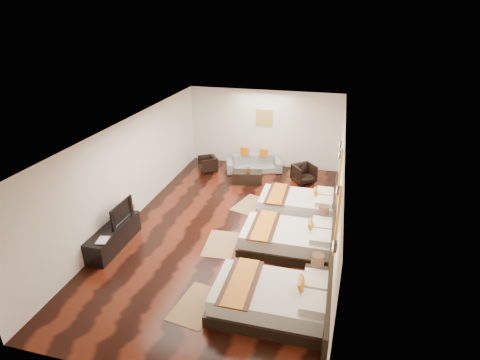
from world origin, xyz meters
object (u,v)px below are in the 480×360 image
(bed_mid, at_px, (289,239))
(nightstand_a, at_px, (316,280))
(tv_console, at_px, (114,237))
(figurine, at_px, (128,206))
(armchair_left, at_px, (208,164))
(bed_far, at_px, (298,204))
(tv, at_px, (119,212))
(sofa, at_px, (254,163))
(table_plant, at_px, (249,169))
(bed_near, at_px, (273,300))
(book, at_px, (97,240))
(coffee_table, at_px, (247,177))
(armchair_right, at_px, (304,173))
(nightstand_b, at_px, (322,227))

(bed_mid, relative_size, nightstand_a, 2.38)
(tv_console, bearing_deg, figurine, 90.00)
(tv_console, bearing_deg, armchair_left, 82.29)
(bed_far, xyz_separation_m, tv, (-4.15, -2.54, 0.54))
(nightstand_a, relative_size, figurine, 2.67)
(nightstand_a, relative_size, tv, 1.01)
(sofa, xyz_separation_m, table_plant, (0.06, -1.10, 0.23))
(nightstand_a, distance_m, tv_console, 4.97)
(bed_near, xyz_separation_m, bed_far, (-0.00, 4.07, -0.02))
(tv_console, bearing_deg, sofa, 67.56)
(tv, bearing_deg, sofa, -22.46)
(bed_mid, height_order, table_plant, bed_mid)
(tv_console, bearing_deg, tv, 79.59)
(book, xyz_separation_m, coffee_table, (2.30, 5.14, -0.37))
(armchair_right, distance_m, coffee_table, 1.92)
(armchair_right, bearing_deg, coffee_table, 157.05)
(table_plant, bearing_deg, bed_mid, -62.39)
(tv_console, bearing_deg, book, -90.00)
(coffee_table, bearing_deg, bed_near, -71.74)
(tv, xyz_separation_m, figurine, (-0.05, 0.51, -0.09))
(figurine, distance_m, armchair_left, 4.42)
(bed_mid, relative_size, coffee_table, 2.27)
(bed_near, relative_size, armchair_right, 3.42)
(book, bearing_deg, tv_console, 90.00)
(armchair_left, bearing_deg, figurine, -43.59)
(figurine, bearing_deg, bed_mid, 2.22)
(nightstand_b, distance_m, tv, 5.10)
(tv, bearing_deg, figurine, 6.11)
(nightstand_b, distance_m, armchair_right, 3.51)
(bed_near, xyz_separation_m, nightstand_b, (0.75, 2.88, 0.03))
(sofa, bearing_deg, tv_console, -130.61)
(bed_far, distance_m, book, 5.43)
(sofa, height_order, armchair_left, sofa)
(tv, bearing_deg, armchair_left, -7.00)
(bed_far, relative_size, armchair_right, 3.18)
(sofa, bearing_deg, tv, -131.19)
(nightstand_a, xyz_separation_m, armchair_left, (-4.25, 5.63, -0.06))
(tv, bearing_deg, armchair_right, -40.09)
(nightstand_a, xyz_separation_m, book, (-4.94, -0.12, 0.23))
(table_plant, bearing_deg, figurine, -122.70)
(bed_far, relative_size, armchair_left, 3.53)
(tv_console, bearing_deg, bed_mid, 12.73)
(bed_mid, xyz_separation_m, tv, (-4.15, -0.68, 0.53))
(nightstand_b, xyz_separation_m, armchair_left, (-4.25, 3.50, -0.05))
(bed_far, bearing_deg, bed_near, -89.97)
(bed_near, xyz_separation_m, tv, (-4.15, 1.53, 0.52))
(bed_near, bearing_deg, bed_mid, 90.02)
(figurine, height_order, armchair_left, figurine)
(tv, xyz_separation_m, coffee_table, (2.25, 4.24, -0.62))
(bed_mid, relative_size, book, 6.93)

